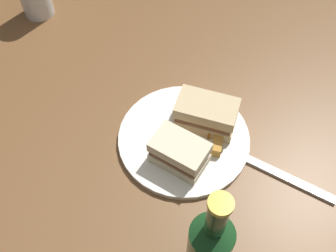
{
  "coord_description": "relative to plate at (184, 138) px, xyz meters",
  "views": [
    {
      "loc": [
        -0.05,
        0.46,
        1.4
      ],
      "look_at": [
        -0.03,
        0.01,
        0.75
      ],
      "focal_mm": 42.49,
      "sensor_mm": 36.0,
      "label": 1
    }
  ],
  "objects": [
    {
      "name": "ground_plane",
      "position": [
        0.07,
        -0.03,
        -0.72
      ],
      "size": [
        6.0,
        6.0,
        0.0
      ],
      "primitive_type": "plane",
      "color": "#333842"
    },
    {
      "name": "dining_table",
      "position": [
        0.07,
        -0.03,
        -0.36
      ],
      "size": [
        1.17,
        0.99,
        0.72
      ],
      "primitive_type": "cube",
      "color": "brown",
      "rests_on": "ground"
    },
    {
      "name": "potato_wedge_front",
      "position": [
        -0.06,
        0.03,
        0.02
      ],
      "size": [
        0.02,
        0.04,
        0.02
      ],
      "primitive_type": "cube",
      "rotation": [
        0.0,
        0.0,
        1.41
      ],
      "color": "#B77F33",
      "rests_on": "plate"
    },
    {
      "name": "fork",
      "position": [
        -0.2,
        0.08,
        -0.0
      ],
      "size": [
        0.17,
        0.1,
        0.01
      ],
      "primitive_type": "cube",
      "rotation": [
        0.0,
        0.0,
        5.8
      ],
      "color": "silver",
      "rests_on": "dining_table"
    },
    {
      "name": "potato_wedge_middle",
      "position": [
        -0.05,
        -0.02,
        0.02
      ],
      "size": [
        0.03,
        0.05,
        0.02
      ],
      "primitive_type": "cube",
      "rotation": [
        0.0,
        0.0,
        4.96
      ],
      "color": "#AD702D",
      "rests_on": "plate"
    },
    {
      "name": "cider_bottle",
      "position": [
        -0.04,
        0.25,
        0.1
      ],
      "size": [
        0.06,
        0.06,
        0.27
      ],
      "color": "#19421E",
      "rests_on": "dining_table"
    },
    {
      "name": "plate",
      "position": [
        0.0,
        0.0,
        0.0
      ],
      "size": [
        0.27,
        0.27,
        0.01
      ],
      "primitive_type": "cylinder",
      "color": "silver",
      "rests_on": "dining_table"
    },
    {
      "name": "potato_wedge_back",
      "position": [
        -0.04,
        0.03,
        0.01
      ],
      "size": [
        0.05,
        0.02,
        0.01
      ],
      "primitive_type": "cube",
      "rotation": [
        0.0,
        0.0,
        6.24
      ],
      "color": "#B77F33",
      "rests_on": "plate"
    },
    {
      "name": "sandwich_half_right",
      "position": [
        -0.04,
        -0.04,
        0.04
      ],
      "size": [
        0.13,
        0.1,
        0.06
      ],
      "color": "#CCB284",
      "rests_on": "plate"
    },
    {
      "name": "sandwich_half_left",
      "position": [
        0.01,
        0.05,
        0.04
      ],
      "size": [
        0.12,
        0.11,
        0.06
      ],
      "color": "beige",
      "rests_on": "plate"
    }
  ]
}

